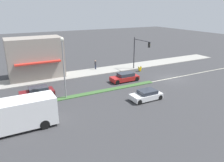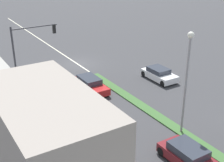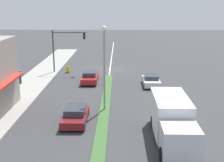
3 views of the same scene
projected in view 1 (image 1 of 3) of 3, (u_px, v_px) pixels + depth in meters
ground_plane at (59, 100)px, 26.57m from camera, size 160.00×160.00×0.00m
sidewalk_right at (40, 79)px, 33.85m from camera, size 4.00×73.00×0.12m
lane_marking_center at (171, 78)px, 34.60m from camera, size 0.16×60.00×0.01m
building_corner_store at (35, 58)px, 34.01m from camera, size 4.95×8.26×6.22m
traffic_signal_main at (139, 49)px, 37.53m from camera, size 4.59×0.34×5.60m
street_lamp at (63, 61)px, 25.44m from camera, size 0.44×0.44×7.37m
pedestrian at (95, 64)px, 39.00m from camera, size 0.34×0.34×1.64m
warning_aframe_sign at (140, 69)px, 38.29m from camera, size 0.45×0.53×0.84m
delivery_truck at (17, 115)px, 19.67m from camera, size 2.44×7.50×2.87m
hatchback_red at (125, 77)px, 32.99m from camera, size 1.81×4.31×1.31m
sedan_maroon at (37, 92)px, 27.29m from camera, size 1.87×4.13×1.27m
van_white at (146, 95)px, 26.39m from camera, size 1.86×3.84×1.22m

